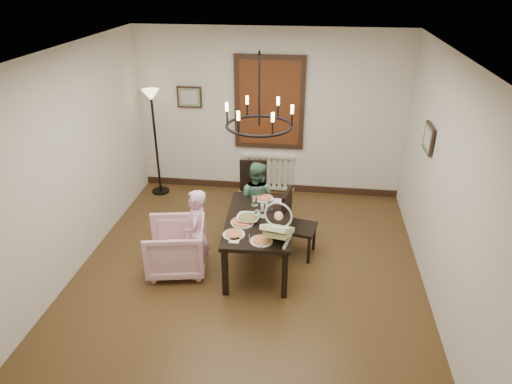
% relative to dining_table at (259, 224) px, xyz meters
% --- Properties ---
extents(room_shell, '(4.51, 5.00, 2.81)m').
position_rel_dining_table_xyz_m(room_shell, '(-0.11, 0.14, 0.79)').
color(room_shell, '#493419').
rests_on(room_shell, ground).
extents(dining_table, '(0.92, 1.53, 0.70)m').
position_rel_dining_table_xyz_m(dining_table, '(0.00, 0.00, 0.00)').
color(dining_table, black).
rests_on(dining_table, room_shell).
extents(chair_far, '(0.44, 0.44, 0.96)m').
position_rel_dining_table_xyz_m(chair_far, '(-0.24, 1.13, -0.14)').
color(chair_far, black).
rests_on(chair_far, room_shell).
extents(chair_right, '(0.49, 0.49, 0.96)m').
position_rel_dining_table_xyz_m(chair_right, '(0.53, 0.29, -0.13)').
color(chair_right, black).
rests_on(chair_right, room_shell).
extents(armchair, '(0.88, 0.86, 0.69)m').
position_rel_dining_table_xyz_m(armchair, '(-1.06, -0.28, -0.27)').
color(armchair, beige).
rests_on(armchair, room_shell).
extents(elderly_woman, '(0.28, 0.39, 1.00)m').
position_rel_dining_table_xyz_m(elderly_woman, '(-0.75, -0.35, -0.11)').
color(elderly_woman, '#ECA6CA').
rests_on(elderly_woman, room_shell).
extents(seated_man, '(0.55, 0.48, 0.96)m').
position_rel_dining_table_xyz_m(seated_man, '(-0.13, 0.75, -0.13)').
color(seated_man, '#497B5C').
rests_on(seated_man, room_shell).
extents(baby_bouncer, '(0.46, 0.56, 0.33)m').
position_rel_dining_table_xyz_m(baby_bouncer, '(0.28, -0.46, 0.25)').
color(baby_bouncer, '#E5F1A6').
rests_on(baby_bouncer, dining_table).
extents(salad_bowl, '(0.35, 0.35, 0.09)m').
position_rel_dining_table_xyz_m(salad_bowl, '(-0.13, -0.09, 0.13)').
color(salad_bowl, white).
rests_on(salad_bowl, dining_table).
extents(pizza_platter, '(0.30, 0.30, 0.04)m').
position_rel_dining_table_xyz_m(pizza_platter, '(-0.19, -0.16, 0.10)').
color(pizza_platter, tan).
rests_on(pizza_platter, dining_table).
extents(drinking_glass, '(0.08, 0.08, 0.15)m').
position_rel_dining_table_xyz_m(drinking_glass, '(-0.01, -0.07, 0.16)').
color(drinking_glass, silver).
rests_on(drinking_glass, dining_table).
extents(window_blinds, '(1.00, 0.03, 1.40)m').
position_rel_dining_table_xyz_m(window_blinds, '(-0.11, 2.23, 0.99)').
color(window_blinds, brown).
rests_on(window_blinds, room_shell).
extents(radiator, '(0.92, 0.12, 0.62)m').
position_rel_dining_table_xyz_m(radiator, '(-0.11, 2.25, -0.26)').
color(radiator, silver).
rests_on(radiator, room_shell).
extents(picture_back, '(0.42, 0.03, 0.36)m').
position_rel_dining_table_xyz_m(picture_back, '(-1.46, 2.24, 1.04)').
color(picture_back, black).
rests_on(picture_back, room_shell).
extents(picture_right, '(0.03, 0.42, 0.36)m').
position_rel_dining_table_xyz_m(picture_right, '(2.10, 0.67, 1.04)').
color(picture_right, black).
rests_on(picture_right, room_shell).
extents(floor_lamp, '(0.30, 0.30, 1.80)m').
position_rel_dining_table_xyz_m(floor_lamp, '(-2.01, 1.92, 0.29)').
color(floor_lamp, black).
rests_on(floor_lamp, room_shell).
extents(chandelier, '(0.80, 0.80, 0.04)m').
position_rel_dining_table_xyz_m(chandelier, '(0.00, 0.00, 1.34)').
color(chandelier, black).
rests_on(chandelier, room_shell).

